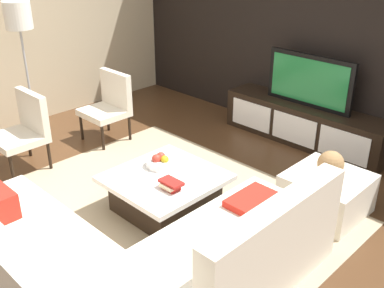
{
  "coord_description": "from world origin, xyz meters",
  "views": [
    {
      "loc": [
        2.72,
        -2.39,
        2.5
      ],
      "look_at": [
        -0.1,
        0.47,
        0.59
      ],
      "focal_mm": 42.58,
      "sensor_mm": 36.0,
      "label": 1
    }
  ],
  "objects_px": {
    "coffee_table": "(165,192)",
    "book_stack": "(171,185)",
    "decorative_ball": "(331,164)",
    "accent_chair_far": "(110,102)",
    "fruit_bowl": "(160,161)",
    "sectional_couch": "(123,263)",
    "floor_lamp": "(19,24)",
    "media_console": "(304,124)",
    "television": "(309,81)",
    "ottoman": "(326,194)",
    "accent_chair_near": "(24,127)"
  },
  "relations": [
    {
      "from": "media_console",
      "to": "sectional_couch",
      "type": "bearing_deg",
      "value": -81.08
    },
    {
      "from": "fruit_bowl",
      "to": "decorative_ball",
      "type": "bearing_deg",
      "value": 36.62
    },
    {
      "from": "accent_chair_near",
      "to": "book_stack",
      "type": "distance_m",
      "value": 2.04
    },
    {
      "from": "sectional_couch",
      "to": "accent_chair_far",
      "type": "distance_m",
      "value": 2.88
    },
    {
      "from": "decorative_ball",
      "to": "book_stack",
      "type": "height_order",
      "value": "decorative_ball"
    },
    {
      "from": "coffee_table",
      "to": "fruit_bowl",
      "type": "relative_size",
      "value": 3.54
    },
    {
      "from": "accent_chair_near",
      "to": "accent_chair_far",
      "type": "height_order",
      "value": "same"
    },
    {
      "from": "coffee_table",
      "to": "fruit_bowl",
      "type": "xyz_separation_m",
      "value": [
        -0.18,
        0.1,
        0.23
      ]
    },
    {
      "from": "coffee_table",
      "to": "book_stack",
      "type": "bearing_deg",
      "value": -29.47
    },
    {
      "from": "sectional_couch",
      "to": "book_stack",
      "type": "xyz_separation_m",
      "value": [
        -0.4,
        0.85,
        0.14
      ]
    },
    {
      "from": "book_stack",
      "to": "decorative_ball",
      "type": "bearing_deg",
      "value": 52.82
    },
    {
      "from": "accent_chair_far",
      "to": "decorative_ball",
      "type": "xyz_separation_m",
      "value": [
        2.87,
        0.41,
        0.03
      ]
    },
    {
      "from": "book_stack",
      "to": "ottoman",
      "type": "bearing_deg",
      "value": 52.82
    },
    {
      "from": "media_console",
      "to": "television",
      "type": "bearing_deg",
      "value": 90.0
    },
    {
      "from": "media_console",
      "to": "book_stack",
      "type": "height_order",
      "value": "media_console"
    },
    {
      "from": "sectional_couch",
      "to": "decorative_ball",
      "type": "relative_size",
      "value": 9.76
    },
    {
      "from": "book_stack",
      "to": "television",
      "type": "bearing_deg",
      "value": 92.79
    },
    {
      "from": "sectional_couch",
      "to": "coffee_table",
      "type": "bearing_deg",
      "value": 122.13
    },
    {
      "from": "media_console",
      "to": "sectional_couch",
      "type": "distance_m",
      "value": 3.31
    },
    {
      "from": "coffee_table",
      "to": "book_stack",
      "type": "height_order",
      "value": "book_stack"
    },
    {
      "from": "accent_chair_near",
      "to": "fruit_bowl",
      "type": "xyz_separation_m",
      "value": [
        1.61,
        0.59,
        -0.06
      ]
    },
    {
      "from": "accent_chair_far",
      "to": "fruit_bowl",
      "type": "bearing_deg",
      "value": -21.67
    },
    {
      "from": "fruit_bowl",
      "to": "ottoman",
      "type": "bearing_deg",
      "value": 36.62
    },
    {
      "from": "accent_chair_near",
      "to": "book_stack",
      "type": "height_order",
      "value": "accent_chair_near"
    },
    {
      "from": "media_console",
      "to": "fruit_bowl",
      "type": "bearing_deg",
      "value": -97.23
    },
    {
      "from": "coffee_table",
      "to": "television",
      "type": "bearing_deg",
      "value": 87.51
    },
    {
      "from": "fruit_bowl",
      "to": "decorative_ball",
      "type": "distance_m",
      "value": 1.62
    },
    {
      "from": "media_console",
      "to": "decorative_ball",
      "type": "xyz_separation_m",
      "value": [
        1.02,
        -1.23,
        0.27
      ]
    },
    {
      "from": "floor_lamp",
      "to": "book_stack",
      "type": "bearing_deg",
      "value": -1.78
    },
    {
      "from": "television",
      "to": "sectional_couch",
      "type": "distance_m",
      "value": 3.36
    },
    {
      "from": "accent_chair_near",
      "to": "book_stack",
      "type": "xyz_separation_m",
      "value": [
        2.01,
        0.36,
        -0.06
      ]
    },
    {
      "from": "sectional_couch",
      "to": "ottoman",
      "type": "relative_size",
      "value": 3.43
    },
    {
      "from": "media_console",
      "to": "coffee_table",
      "type": "relative_size",
      "value": 2.19
    },
    {
      "from": "floor_lamp",
      "to": "book_stack",
      "type": "distance_m",
      "value": 2.89
    },
    {
      "from": "decorative_ball",
      "to": "book_stack",
      "type": "distance_m",
      "value": 1.49
    },
    {
      "from": "coffee_table",
      "to": "book_stack",
      "type": "relative_size",
      "value": 4.5
    },
    {
      "from": "television",
      "to": "fruit_bowl",
      "type": "bearing_deg",
      "value": -97.23
    },
    {
      "from": "coffee_table",
      "to": "floor_lamp",
      "type": "height_order",
      "value": "floor_lamp"
    },
    {
      "from": "sectional_couch",
      "to": "coffee_table",
      "type": "xyz_separation_m",
      "value": [
        -0.61,
        0.98,
        -0.08
      ]
    },
    {
      "from": "sectional_couch",
      "to": "accent_chair_far",
      "type": "xyz_separation_m",
      "value": [
        -2.37,
        1.63,
        0.21
      ]
    },
    {
      "from": "sectional_couch",
      "to": "floor_lamp",
      "type": "distance_m",
      "value": 3.44
    },
    {
      "from": "book_stack",
      "to": "floor_lamp",
      "type": "bearing_deg",
      "value": 178.22
    },
    {
      "from": "television",
      "to": "decorative_ball",
      "type": "bearing_deg",
      "value": -50.47
    },
    {
      "from": "ottoman",
      "to": "sectional_couch",
      "type": "bearing_deg",
      "value": -103.89
    },
    {
      "from": "sectional_couch",
      "to": "floor_lamp",
      "type": "bearing_deg",
      "value": 163.1
    },
    {
      "from": "decorative_ball",
      "to": "accent_chair_near",
      "type": "bearing_deg",
      "value": -151.98
    },
    {
      "from": "fruit_bowl",
      "to": "accent_chair_far",
      "type": "distance_m",
      "value": 1.67
    },
    {
      "from": "television",
      "to": "sectional_couch",
      "type": "height_order",
      "value": "television"
    },
    {
      "from": "media_console",
      "to": "television",
      "type": "xyz_separation_m",
      "value": [
        0.0,
        0.0,
        0.57
      ]
    },
    {
      "from": "coffee_table",
      "to": "ottoman",
      "type": "relative_size",
      "value": 1.42
    }
  ]
}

